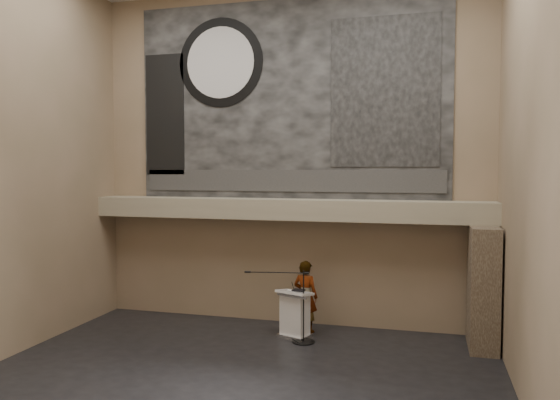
% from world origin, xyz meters
% --- Properties ---
extents(floor, '(10.00, 10.00, 0.00)m').
position_xyz_m(floor, '(0.00, 0.00, 0.00)').
color(floor, black).
rests_on(floor, ground).
extents(wall_back, '(10.00, 0.02, 8.50)m').
position_xyz_m(wall_back, '(0.00, 4.00, 4.25)').
color(wall_back, '#79684D').
rests_on(wall_back, floor).
extents(wall_front, '(10.00, 0.02, 8.50)m').
position_xyz_m(wall_front, '(0.00, -4.00, 4.25)').
color(wall_front, '#79684D').
rests_on(wall_front, floor).
extents(wall_left, '(0.02, 8.00, 8.50)m').
position_xyz_m(wall_left, '(-5.00, 0.00, 4.25)').
color(wall_left, '#79684D').
rests_on(wall_left, floor).
extents(wall_right, '(0.02, 8.00, 8.50)m').
position_xyz_m(wall_right, '(5.00, 0.00, 4.25)').
color(wall_right, '#79684D').
rests_on(wall_right, floor).
extents(soffit, '(10.00, 0.80, 0.50)m').
position_xyz_m(soffit, '(0.00, 3.60, 2.95)').
color(soffit, gray).
rests_on(soffit, wall_back).
extents(sprinkler_left, '(0.04, 0.04, 0.06)m').
position_xyz_m(sprinkler_left, '(-1.60, 3.55, 2.67)').
color(sprinkler_left, '#B2893D').
rests_on(sprinkler_left, soffit).
extents(sprinkler_right, '(0.04, 0.04, 0.06)m').
position_xyz_m(sprinkler_right, '(1.90, 3.55, 2.67)').
color(sprinkler_right, '#B2893D').
rests_on(sprinkler_right, soffit).
extents(banner, '(8.00, 0.05, 5.00)m').
position_xyz_m(banner, '(0.00, 3.97, 5.70)').
color(banner, black).
rests_on(banner, wall_back).
extents(banner_text_strip, '(7.76, 0.02, 0.55)m').
position_xyz_m(banner_text_strip, '(0.00, 3.93, 3.65)').
color(banner_text_strip, '#2D2D2D').
rests_on(banner_text_strip, banner).
extents(banner_clock_rim, '(2.30, 0.02, 2.30)m').
position_xyz_m(banner_clock_rim, '(-1.80, 3.93, 6.70)').
color(banner_clock_rim, black).
rests_on(banner_clock_rim, banner).
extents(banner_clock_face, '(1.84, 0.02, 1.84)m').
position_xyz_m(banner_clock_face, '(-1.80, 3.91, 6.70)').
color(banner_clock_face, silver).
rests_on(banner_clock_face, banner).
extents(banner_building_print, '(2.60, 0.02, 3.60)m').
position_xyz_m(banner_building_print, '(2.40, 3.93, 5.80)').
color(banner_building_print, black).
rests_on(banner_building_print, banner).
extents(banner_brick_print, '(1.10, 0.02, 3.20)m').
position_xyz_m(banner_brick_print, '(-3.40, 3.93, 5.40)').
color(banner_brick_print, black).
rests_on(banner_brick_print, banner).
extents(stone_pier, '(0.60, 1.40, 2.70)m').
position_xyz_m(stone_pier, '(4.65, 3.15, 1.35)').
color(stone_pier, '#45372A').
rests_on(stone_pier, floor).
extents(lectern, '(0.90, 0.77, 1.14)m').
position_xyz_m(lectern, '(0.48, 2.77, 0.55)').
color(lectern, silver).
rests_on(lectern, floor).
extents(binder, '(0.30, 0.25, 0.04)m').
position_xyz_m(binder, '(0.56, 2.78, 1.12)').
color(binder, black).
rests_on(binder, lectern).
extents(papers, '(0.25, 0.31, 0.00)m').
position_xyz_m(papers, '(0.36, 2.71, 1.10)').
color(papers, white).
rests_on(papers, lectern).
extents(speaker_person, '(0.73, 0.58, 1.74)m').
position_xyz_m(speaker_person, '(0.62, 3.27, 0.87)').
color(speaker_person, silver).
rests_on(speaker_person, floor).
extents(mic_stand, '(1.60, 0.52, 1.66)m').
position_xyz_m(mic_stand, '(0.70, 2.47, 0.27)').
color(mic_stand, black).
rests_on(mic_stand, floor).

